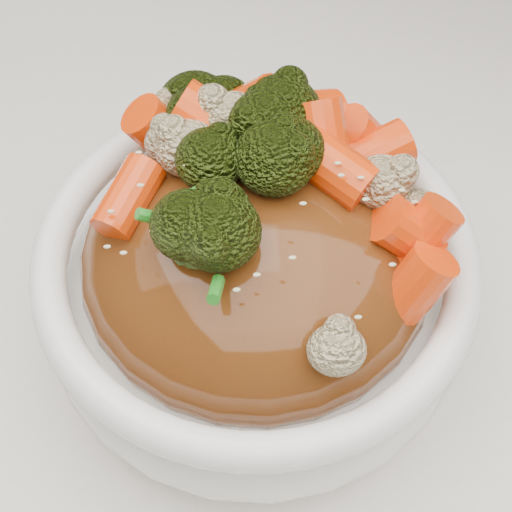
{
  "coord_description": "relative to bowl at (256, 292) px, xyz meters",
  "views": [
    {
      "loc": [
        0.02,
        -0.21,
        1.15
      ],
      "look_at": [
        0.03,
        0.01,
        0.83
      ],
      "focal_mm": 55.0,
      "sensor_mm": 36.0,
      "label": 1
    }
  ],
  "objects": [
    {
      "name": "broccoli",
      "position": [
        0.0,
        -0.0,
        0.09
      ],
      "size": [
        0.23,
        0.23,
        0.05
      ],
      "primitive_type": null,
      "rotation": [
        0.0,
        0.0,
        0.37
      ],
      "color": "black",
      "rests_on": "sauce_base"
    },
    {
      "name": "sauce_base",
      "position": [
        0.0,
        -0.0,
        0.03
      ],
      "size": [
        0.23,
        0.23,
        0.1
      ],
      "primitive_type": "ellipsoid",
      "rotation": [
        0.0,
        0.0,
        0.37
      ],
      "color": "#572A0E",
      "rests_on": "bowl"
    },
    {
      "name": "bowl",
      "position": [
        0.0,
        0.0,
        0.0
      ],
      "size": [
        0.29,
        0.29,
        0.09
      ],
      "primitive_type": null,
      "rotation": [
        0.0,
        0.0,
        0.37
      ],
      "color": "white",
      "rests_on": "tablecloth"
    },
    {
      "name": "tablecloth",
      "position": [
        -0.03,
        -0.01,
        -0.06
      ],
      "size": [
        1.2,
        0.8,
        0.04
      ],
      "primitive_type": "cube",
      "color": "white",
      "rests_on": "dining_table"
    },
    {
      "name": "carrots",
      "position": [
        0.0,
        -0.0,
        0.09
      ],
      "size": [
        0.23,
        0.23,
        0.05
      ],
      "primitive_type": null,
      "rotation": [
        0.0,
        0.0,
        0.37
      ],
      "color": "#FB4208",
      "rests_on": "sauce_base"
    },
    {
      "name": "scallions",
      "position": [
        0.0,
        -0.0,
        0.1
      ],
      "size": [
        0.17,
        0.17,
        0.02
      ],
      "primitive_type": null,
      "rotation": [
        0.0,
        0.0,
        0.37
      ],
      "color": "#207C1C",
      "rests_on": "sauce_base"
    },
    {
      "name": "sesame_seeds",
      "position": [
        0.0,
        -0.0,
        0.1
      ],
      "size": [
        0.21,
        0.21,
        0.01
      ],
      "primitive_type": null,
      "rotation": [
        0.0,
        0.0,
        0.37
      ],
      "color": "beige",
      "rests_on": "sauce_base"
    },
    {
      "name": "cauliflower",
      "position": [
        0.0,
        -0.0,
        0.09
      ],
      "size": [
        0.23,
        0.23,
        0.04
      ],
      "primitive_type": null,
      "rotation": [
        0.0,
        0.0,
        0.37
      ],
      "color": "#CEBB8C",
      "rests_on": "sauce_base"
    }
  ]
}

